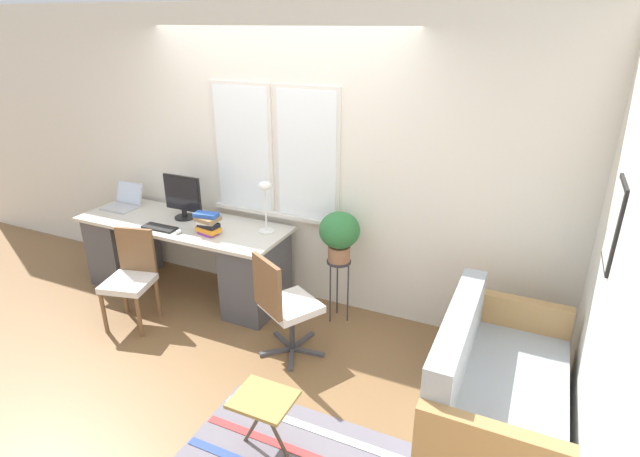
{
  "coord_description": "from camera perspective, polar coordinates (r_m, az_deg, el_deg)",
  "views": [
    {
      "loc": [
        2.21,
        -3.1,
        2.54
      ],
      "look_at": [
        0.69,
        0.18,
        1.02
      ],
      "focal_mm": 28.0,
      "sensor_mm": 36.0,
      "label": 1
    }
  ],
  "objects": [
    {
      "name": "ground_plane",
      "position": [
        4.58,
        -9.0,
        -11.29
      ],
      "size": [
        14.0,
        14.0,
        0.0
      ],
      "primitive_type": "plane",
      "color": "brown"
    },
    {
      "name": "wall_back_with_window",
      "position": [
        4.65,
        -4.56,
        7.81
      ],
      "size": [
        9.0,
        0.12,
        2.7
      ],
      "color": "white",
      "rests_on": "ground_plane"
    },
    {
      "name": "wall_right_with_picture",
      "position": [
        3.36,
        30.85,
        -1.41
      ],
      "size": [
        0.08,
        9.0,
        2.7
      ],
      "color": "white",
      "rests_on": "ground_plane"
    },
    {
      "name": "desk",
      "position": [
        5.1,
        -15.1,
        -2.92
      ],
      "size": [
        2.11,
        0.73,
        0.75
      ],
      "color": "beige",
      "rests_on": "ground_plane"
    },
    {
      "name": "laptop",
      "position": [
        5.54,
        -21.56,
        2.8
      ],
      "size": [
        0.33,
        0.31,
        0.24
      ],
      "color": "#B7B7BC",
      "rests_on": "desk"
    },
    {
      "name": "monitor",
      "position": [
        4.99,
        -15.42,
        3.49
      ],
      "size": [
        0.41,
        0.2,
        0.43
      ],
      "color": "black",
      "rests_on": "desk"
    },
    {
      "name": "keyboard",
      "position": [
        4.87,
        -17.85,
        0.1
      ],
      "size": [
        0.34,
        0.13,
        0.02
      ],
      "color": "black",
      "rests_on": "desk"
    },
    {
      "name": "mouse",
      "position": [
        4.7,
        -15.84,
        -0.34
      ],
      "size": [
        0.04,
        0.07,
        0.04
      ],
      "color": "silver",
      "rests_on": "desk"
    },
    {
      "name": "desk_lamp",
      "position": [
        4.47,
        -6.35,
        3.8
      ],
      "size": [
        0.14,
        0.14,
        0.48
      ],
      "color": "white",
      "rests_on": "desk"
    },
    {
      "name": "book_stack",
      "position": [
        4.59,
        -12.71,
        0.59
      ],
      "size": [
        0.24,
        0.19,
        0.2
      ],
      "color": "purple",
      "rests_on": "desk"
    },
    {
      "name": "desk_chair_wooden",
      "position": [
        4.72,
        -20.79,
        -5.06
      ],
      "size": [
        0.47,
        0.48,
        0.85
      ],
      "rotation": [
        0.0,
        0.0,
        0.25
      ],
      "color": "brown",
      "rests_on": "ground_plane"
    },
    {
      "name": "office_chair_swivel",
      "position": [
        3.99,
        -4.17,
        -8.62
      ],
      "size": [
        0.56,
        0.57,
        0.89
      ],
      "rotation": [
        0.0,
        0.0,
        2.62
      ],
      "color": "#47474C",
      "rests_on": "ground_plane"
    },
    {
      "name": "couch_loveseat",
      "position": [
        3.57,
        19.1,
        -17.66
      ],
      "size": [
        0.77,
        1.45,
        0.86
      ],
      "rotation": [
        0.0,
        0.0,
        1.57
      ],
      "color": "#9EA8B2",
      "rests_on": "ground_plane"
    },
    {
      "name": "plant_stand",
      "position": [
        4.42,
        2.16,
        -4.71
      ],
      "size": [
        0.22,
        0.22,
        0.59
      ],
      "color": "#333338",
      "rests_on": "ground_plane"
    },
    {
      "name": "potted_plant",
      "position": [
        4.27,
        2.23,
        -0.51
      ],
      "size": [
        0.35,
        0.35,
        0.45
      ],
      "color": "#9E6B4C",
      "rests_on": "plant_stand"
    },
    {
      "name": "floor_rug_striped",
      "position": [
        3.48,
        -2.48,
        -24.15
      ],
      "size": [
        1.39,
        0.75,
        0.01
      ],
      "color": "slate",
      "rests_on": "ground_plane"
    },
    {
      "name": "folding_stool",
      "position": [
        3.26,
        -6.47,
        -19.23
      ],
      "size": [
        0.37,
        0.31,
        0.42
      ],
      "color": "olive",
      "rests_on": "ground_plane"
    }
  ]
}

